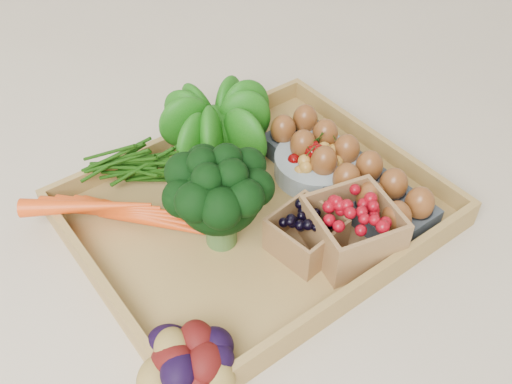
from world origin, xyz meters
TOP-DOWN VIEW (x-y plane):
  - ground at (0.00, 0.00)m, footprint 4.00×4.00m
  - tray at (0.00, 0.00)m, footprint 0.55×0.45m
  - carrots at (-0.18, 0.10)m, footprint 0.20×0.14m
  - lettuce at (0.04, 0.18)m, footprint 0.14×0.14m
  - broccoli at (-0.08, -0.02)m, footprint 0.16×0.16m
  - cherry_bowl at (0.14, 0.01)m, footprint 0.15×0.15m
  - egg_carton at (0.15, -0.04)m, footprint 0.11×0.32m
  - potatoes at (-0.24, -0.18)m, footprint 0.15×0.15m
  - punnet_blackberry at (0.01, -0.11)m, footprint 0.10×0.10m
  - punnet_raspberry at (0.07, -0.15)m, footprint 0.14×0.14m

SIDE VIEW (x-z plane):
  - ground at x=0.00m, z-range 0.00..0.00m
  - tray at x=0.00m, z-range 0.00..0.01m
  - egg_carton at x=0.15m, z-range 0.01..0.05m
  - cherry_bowl at x=0.14m, z-range 0.01..0.05m
  - carrots at x=-0.18m, z-range 0.01..0.06m
  - punnet_blackberry at x=0.01m, z-range 0.01..0.08m
  - punnet_raspberry at x=0.07m, z-range 0.01..0.10m
  - potatoes at x=-0.24m, z-range 0.01..0.10m
  - broccoli at x=-0.08m, z-range 0.02..0.14m
  - lettuce at x=0.04m, z-range 0.02..0.16m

